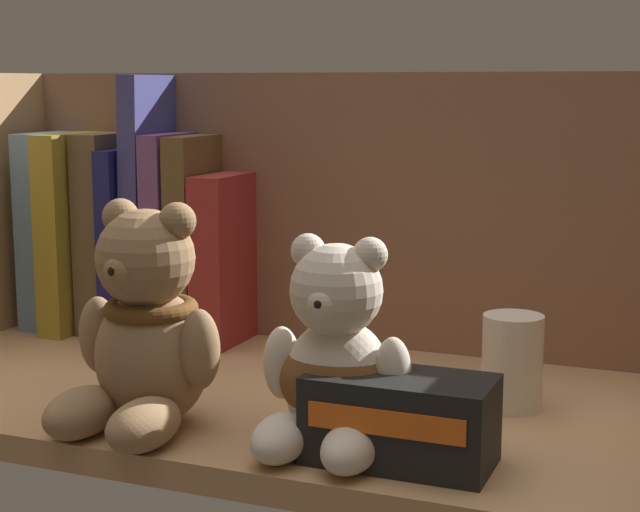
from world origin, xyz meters
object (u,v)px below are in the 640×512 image
at_px(book_4, 155,206).
at_px(book_6, 200,237).
at_px(book_3, 137,240).
at_px(book_0, 59,228).
at_px(book_2, 113,231).
at_px(teddy_bear_larger, 145,332).
at_px(book_7, 230,257).
at_px(pillar_candle, 512,362).
at_px(book_5, 177,235).
at_px(teddy_bear_smaller, 335,366).
at_px(small_product_box, 400,419).
at_px(book_1, 86,230).

height_order(book_4, book_6, book_4).
bearing_deg(book_6, book_3, 180.00).
relative_size(book_0, book_4, 0.78).
distance_m(book_2, teddy_bear_larger, 0.30).
height_order(book_2, book_7, book_2).
distance_m(book_7, pillar_candle, 0.31).
xyz_separation_m(book_3, book_5, (0.04, 0.00, 0.01)).
distance_m(book_0, book_3, 0.09).
xyz_separation_m(book_0, book_6, (0.16, 0.00, 0.00)).
distance_m(book_5, teddy_bear_smaller, 0.34).
bearing_deg(teddy_bear_larger, small_product_box, 0.36).
bearing_deg(teddy_bear_larger, book_1, 131.75).
relative_size(book_2, book_3, 1.08).
xyz_separation_m(book_7, small_product_box, (0.24, -0.24, -0.05)).
distance_m(book_2, pillar_candle, 0.43).
bearing_deg(pillar_candle, book_1, 166.79).
height_order(book_4, book_5, book_4).
bearing_deg(pillar_candle, book_0, 167.64).
distance_m(book_5, book_6, 0.03).
bearing_deg(book_6, pillar_candle, -18.22).
distance_m(book_2, book_5, 0.07).
bearing_deg(book_0, book_6, 0.00).
bearing_deg(teddy_bear_larger, book_3, 123.15).
relative_size(book_1, teddy_bear_smaller, 1.35).
relative_size(book_6, small_product_box, 1.62).
height_order(book_0, book_1, same).
height_order(book_0, book_2, same).
bearing_deg(small_product_box, book_3, 144.96).
height_order(book_1, book_7, book_1).
xyz_separation_m(book_5, pillar_candle, (0.34, -0.10, -0.06)).
relative_size(book_0, book_3, 1.07).
height_order(book_0, small_product_box, book_0).
height_order(book_3, book_5, book_5).
distance_m(book_0, book_2, 0.06).
relative_size(book_6, teddy_bear_smaller, 1.35).
bearing_deg(pillar_candle, teddy_bear_larger, -148.99).
distance_m(book_2, book_7, 0.13).
height_order(teddy_bear_smaller, pillar_candle, teddy_bear_smaller).
distance_m(book_0, book_7, 0.19).
height_order(book_6, small_product_box, book_6).
relative_size(book_3, teddy_bear_smaller, 1.25).
xyz_separation_m(book_1, book_6, (0.13, 0.00, -0.00)).
height_order(book_5, teddy_bear_smaller, book_5).
distance_m(book_3, pillar_candle, 0.40).
height_order(book_2, teddy_bear_smaller, book_2).
distance_m(book_3, teddy_bear_smaller, 0.37).
height_order(book_4, book_7, book_4).
relative_size(book_0, book_6, 1.00).
height_order(book_2, book_4, book_4).
distance_m(pillar_candle, small_product_box, 0.14).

